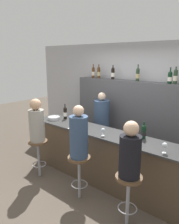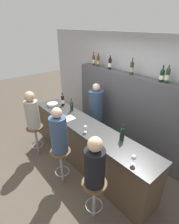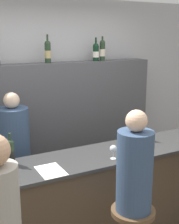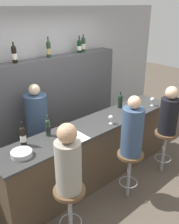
# 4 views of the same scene
# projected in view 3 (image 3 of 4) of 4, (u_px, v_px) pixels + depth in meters

# --- Properties ---
(wall_back) EXTENTS (6.40, 0.05, 2.60)m
(wall_back) POSITION_uv_depth(u_px,v_px,m) (40.00, 99.00, 4.17)
(wall_back) COLOR #B2B2B7
(wall_back) RESTS_ON ground_plane
(bar_counter) EXTENTS (3.17, 0.59, 0.98)m
(bar_counter) POSITION_uv_depth(u_px,v_px,m) (90.00, 201.00, 3.15)
(bar_counter) COLOR #473828
(bar_counter) RESTS_ON ground_plane
(back_bar_cabinet) EXTENTS (2.97, 0.28, 1.79)m
(back_bar_cabinet) POSITION_uv_depth(u_px,v_px,m) (47.00, 132.00, 4.08)
(back_bar_cabinet) COLOR #4C4C51
(back_bar_cabinet) RESTS_ON ground_plane
(wine_bottle_counter_1) EXTENTS (0.07, 0.07, 0.30)m
(wine_bottle_counter_1) POSITION_uv_depth(u_px,v_px,m) (11.00, 152.00, 2.81)
(wine_bottle_counter_1) COLOR #233823
(wine_bottle_counter_1) RESTS_ON bar_counter
(wine_bottle_counter_2) EXTENTS (0.08, 0.08, 0.29)m
(wine_bottle_counter_2) POSITION_uv_depth(u_px,v_px,m) (142.00, 130.00, 3.48)
(wine_bottle_counter_2) COLOR black
(wine_bottle_counter_2) RESTS_ON bar_counter
(wine_bottle_backbar_3) EXTENTS (0.08, 0.08, 0.35)m
(wine_bottle_backbar_3) POSITION_uv_depth(u_px,v_px,m) (48.00, 52.00, 3.85)
(wine_bottle_backbar_3) COLOR #233823
(wine_bottle_backbar_3) RESTS_ON back_bar_cabinet
(wine_bottle_backbar_4) EXTENTS (0.08, 0.08, 0.31)m
(wine_bottle_backbar_4) POSITION_uv_depth(u_px,v_px,m) (96.00, 52.00, 4.16)
(wine_bottle_backbar_4) COLOR black
(wine_bottle_backbar_4) RESTS_ON back_bar_cabinet
(wine_bottle_backbar_5) EXTENTS (0.08, 0.08, 0.32)m
(wine_bottle_backbar_5) POSITION_uv_depth(u_px,v_px,m) (102.00, 50.00, 4.20)
(wine_bottle_backbar_5) COLOR #233823
(wine_bottle_backbar_5) RESTS_ON back_bar_cabinet
(wine_glass_0) EXTENTS (0.07, 0.07, 0.14)m
(wine_glass_0) POSITION_uv_depth(u_px,v_px,m) (113.00, 149.00, 2.95)
(wine_glass_0) COLOR silver
(wine_glass_0) RESTS_ON bar_counter
(tasting_menu) EXTENTS (0.21, 0.30, 0.00)m
(tasting_menu) POSITION_uv_depth(u_px,v_px,m) (51.00, 171.00, 2.70)
(tasting_menu) COLOR white
(tasting_menu) RESTS_ON bar_counter
(guest_seated_middle) EXTENTS (0.29, 0.29, 0.84)m
(guest_seated_middle) POSITION_uv_depth(u_px,v_px,m) (135.00, 168.00, 2.47)
(guest_seated_middle) COLOR #334766
(guest_seated_middle) RESTS_ON bar_stool_middle
(bartender) EXTENTS (0.35, 0.35, 1.54)m
(bartender) POSITION_uv_depth(u_px,v_px,m) (15.00, 166.00, 3.49)
(bartender) COLOR #334766
(bartender) RESTS_ON ground_plane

